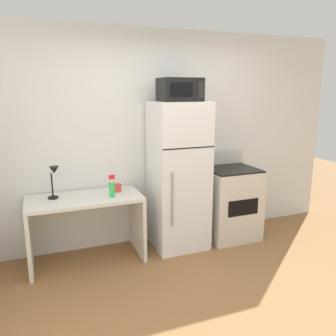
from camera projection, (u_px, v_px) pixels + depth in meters
ground_plane at (224, 309)px, 3.01m from camera, size 12.00×12.00×0.00m
wall_back_white at (159, 138)px, 4.27m from camera, size 5.00×0.10×2.60m
desk at (85, 216)px, 3.76m from camera, size 1.23×0.59×0.75m
desk_lamp at (54, 177)px, 3.61m from camera, size 0.14×0.12×0.35m
spray_bottle at (112, 188)px, 3.69m from camera, size 0.06×0.06×0.25m
coffee_mug at (118, 188)px, 3.90m from camera, size 0.08×0.08×0.09m
refrigerator at (178, 176)px, 4.07m from camera, size 0.63×0.61×1.76m
microwave at (180, 90)px, 3.83m from camera, size 0.46×0.35×0.26m
oven_range at (230, 202)px, 4.42m from camera, size 0.65×0.61×1.10m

